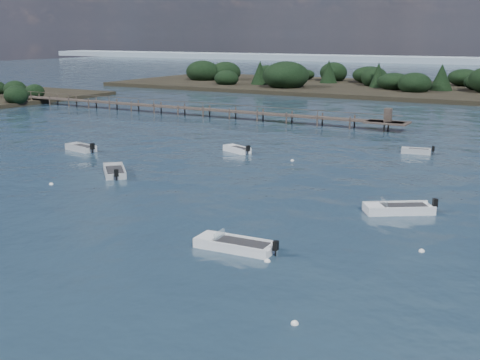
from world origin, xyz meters
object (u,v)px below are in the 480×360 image
Objects in this scene: tender_far_grey at (81,149)px; jetty at (206,110)px; tender_far_white at (237,150)px; dinghy_mid_white_b at (398,210)px; dinghy_mid_grey at (114,172)px; dinghy_mid_white_a at (235,246)px; tender_far_grey_b at (416,152)px.

jetty reaches higher than tender_far_grey.
jetty is at bearing 129.47° from tender_far_white.
tender_far_grey is 0.86× the size of dinghy_mid_white_b.
dinghy_mid_grey is (-3.95, -13.30, -0.01)m from tender_far_white.
dinghy_mid_white_a is at bearing -55.38° from jetty.
tender_far_grey reaches higher than tender_far_white.
tender_far_white reaches higher than tender_far_grey_b.
tender_far_grey_b is at bearing -21.17° from jetty.
dinghy_mid_grey is (-19.33, -21.31, 0.01)m from tender_far_grey_b.
dinghy_mid_grey reaches higher than tender_far_grey_b.
dinghy_mid_white_b is at bearing -79.08° from tender_far_grey_b.
tender_far_grey is (-27.40, 16.62, 0.03)m from dinghy_mid_white_a.
dinghy_mid_white_a is at bearing -60.10° from tender_far_white.
tender_far_grey_b is 0.05× the size of jetty.
tender_far_white reaches higher than dinghy_mid_white_a.
dinghy_mid_white_b is 23.31m from dinghy_mid_grey.
jetty reaches higher than tender_far_white.
dinghy_mid_grey is at bearing -106.53° from tender_far_white.
dinghy_mid_white_a is 31.73m from tender_far_grey_b.
tender_far_white and dinghy_mid_grey have the same top height.
tender_far_grey_b is 0.76× the size of dinghy_mid_grey.
tender_far_white is at bearing 119.90° from dinghy_mid_white_a.
dinghy_mid_white_a is 27.31m from tender_far_white.
jetty is (-12.94, 33.81, 0.83)m from dinghy_mid_grey.
dinghy_mid_white_a is at bearing -31.24° from tender_far_grey.
tender_far_grey is at bearing -152.92° from tender_far_white.
tender_far_grey_b is at bearing 86.80° from dinghy_mid_white_a.
dinghy_mid_white_b reaches higher than tender_far_white.
dinghy_mid_white_b is (5.74, 11.12, 0.01)m from dinghy_mid_white_a.
tender_far_grey is 0.95× the size of dinghy_mid_grey.
jetty is (-32.27, 12.50, 0.84)m from tender_far_grey_b.
dinghy_mid_white_b is 1.10× the size of dinghy_mid_grey.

